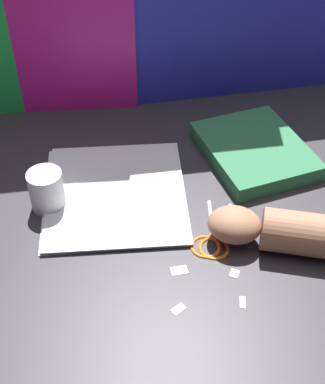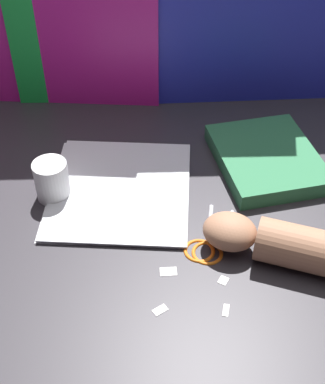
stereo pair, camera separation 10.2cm
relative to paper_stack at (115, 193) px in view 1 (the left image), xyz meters
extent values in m
plane|color=#2D2B30|center=(0.10, -0.09, 0.00)|extent=(6.00, 6.00, 0.00)
cube|color=#2833D1|center=(0.40, 0.35, 0.22)|extent=(0.73, 0.05, 0.45)
cube|color=white|center=(0.00, 0.00, 0.00)|extent=(0.31, 0.34, 0.00)
cube|color=white|center=(0.00, 0.00, 0.00)|extent=(0.30, 0.33, 0.00)
cube|color=white|center=(0.00, 0.00, 0.00)|extent=(0.31, 0.34, 0.00)
cube|color=#2D7247|center=(0.32, 0.08, 0.01)|extent=(0.25, 0.29, 0.04)
sphere|color=silver|center=(0.17, -0.15, 0.00)|extent=(0.01, 0.01, 0.01)
cylinder|color=silver|center=(0.18, -0.10, 0.00)|extent=(0.02, 0.09, 0.01)
torus|color=orange|center=(0.17, -0.18, 0.00)|extent=(0.07, 0.07, 0.01)
cylinder|color=silver|center=(0.20, -0.11, 0.00)|extent=(0.06, 0.08, 0.01)
torus|color=orange|center=(0.15, -0.17, 0.00)|extent=(0.08, 0.08, 0.01)
ellipsoid|color=#A87556|center=(0.21, -0.16, 0.04)|extent=(0.12, 0.11, 0.06)
cube|color=white|center=(0.08, -0.30, 0.00)|extent=(0.03, 0.03, 0.00)
cube|color=white|center=(0.09, -0.22, 0.00)|extent=(0.03, 0.02, 0.00)
cube|color=white|center=(0.19, -0.31, 0.00)|extent=(0.02, 0.03, 0.00)
cube|color=white|center=(0.19, -0.24, 0.00)|extent=(0.02, 0.02, 0.00)
cylinder|color=white|center=(-0.13, -0.01, 0.04)|extent=(0.07, 0.07, 0.08)
camera|label=1|loc=(-0.03, -0.83, 0.74)|focal=50.00mm
camera|label=2|loc=(0.07, -0.84, 0.74)|focal=50.00mm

